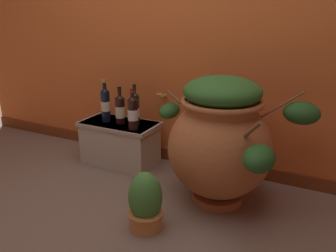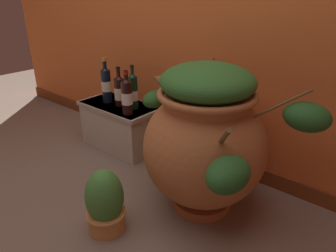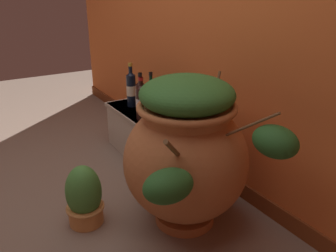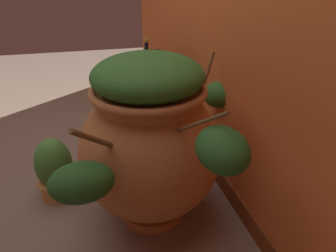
{
  "view_description": "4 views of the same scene",
  "coord_description": "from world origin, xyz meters",
  "px_view_note": "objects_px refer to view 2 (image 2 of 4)",
  "views": [
    {
      "loc": [
        1.15,
        -1.4,
        1.25
      ],
      "look_at": [
        0.1,
        0.7,
        0.46
      ],
      "focal_mm": 37.08,
      "sensor_mm": 36.0,
      "label": 1
    },
    {
      "loc": [
        1.33,
        -0.66,
        1.21
      ],
      "look_at": [
        0.1,
        0.82,
        0.34
      ],
      "focal_mm": 33.26,
      "sensor_mm": 36.0,
      "label": 2
    },
    {
      "loc": [
        1.89,
        -0.33,
        1.28
      ],
      "look_at": [
        -0.03,
        0.86,
        0.36
      ],
      "focal_mm": 37.16,
      "sensor_mm": 36.0,
      "label": 3
    },
    {
      "loc": [
        1.71,
        0.42,
        1.15
      ],
      "look_at": [
        0.12,
        0.83,
        0.31
      ],
      "focal_mm": 31.51,
      "sensor_mm": 36.0,
      "label": 4
    }
  ],
  "objects_px": {
    "wine_bottle_back": "(106,83)",
    "potted_shrub": "(105,203)",
    "terracotta_urn": "(206,138)",
    "wine_bottle_middle": "(119,90)",
    "wine_bottle_right": "(127,95)",
    "wine_bottle_left": "(133,91)"
  },
  "relations": [
    {
      "from": "terracotta_urn",
      "to": "wine_bottle_middle",
      "type": "height_order",
      "value": "terracotta_urn"
    },
    {
      "from": "wine_bottle_middle",
      "to": "wine_bottle_back",
      "type": "distance_m",
      "value": 0.14
    },
    {
      "from": "wine_bottle_left",
      "to": "wine_bottle_back",
      "type": "bearing_deg",
      "value": -172.09
    },
    {
      "from": "terracotta_urn",
      "to": "potted_shrub",
      "type": "xyz_separation_m",
      "value": [
        -0.28,
        -0.5,
        -0.28
      ]
    },
    {
      "from": "wine_bottle_back",
      "to": "potted_shrub",
      "type": "bearing_deg",
      "value": -41.74
    },
    {
      "from": "wine_bottle_left",
      "to": "wine_bottle_right",
      "type": "distance_m",
      "value": 0.12
    },
    {
      "from": "potted_shrub",
      "to": "terracotta_urn",
      "type": "bearing_deg",
      "value": 60.6
    },
    {
      "from": "terracotta_urn",
      "to": "potted_shrub",
      "type": "relative_size",
      "value": 2.81
    },
    {
      "from": "terracotta_urn",
      "to": "wine_bottle_back",
      "type": "xyz_separation_m",
      "value": [
        -1.06,
        0.19,
        0.07
      ]
    },
    {
      "from": "wine_bottle_middle",
      "to": "wine_bottle_right",
      "type": "relative_size",
      "value": 0.95
    },
    {
      "from": "wine_bottle_middle",
      "to": "terracotta_urn",
      "type": "bearing_deg",
      "value": -12.38
    },
    {
      "from": "wine_bottle_right",
      "to": "potted_shrub",
      "type": "distance_m",
      "value": 0.85
    },
    {
      "from": "wine_bottle_right",
      "to": "potted_shrub",
      "type": "xyz_separation_m",
      "value": [
        0.47,
        -0.62,
        -0.34
      ]
    },
    {
      "from": "wine_bottle_left",
      "to": "potted_shrub",
      "type": "xyz_separation_m",
      "value": [
        0.51,
        -0.73,
        -0.34
      ]
    },
    {
      "from": "wine_bottle_left",
      "to": "wine_bottle_back",
      "type": "distance_m",
      "value": 0.26
    },
    {
      "from": "terracotta_urn",
      "to": "wine_bottle_right",
      "type": "bearing_deg",
      "value": 171.07
    },
    {
      "from": "wine_bottle_back",
      "to": "potted_shrub",
      "type": "relative_size",
      "value": 0.96
    },
    {
      "from": "terracotta_urn",
      "to": "potted_shrub",
      "type": "bearing_deg",
      "value": -119.4
    },
    {
      "from": "wine_bottle_left",
      "to": "wine_bottle_back",
      "type": "relative_size",
      "value": 0.93
    },
    {
      "from": "potted_shrub",
      "to": "wine_bottle_left",
      "type": "bearing_deg",
      "value": 125.21
    },
    {
      "from": "terracotta_urn",
      "to": "wine_bottle_right",
      "type": "height_order",
      "value": "terracotta_urn"
    },
    {
      "from": "wine_bottle_middle",
      "to": "wine_bottle_right",
      "type": "bearing_deg",
      "value": -25.9
    }
  ]
}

